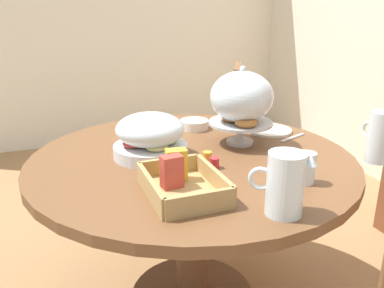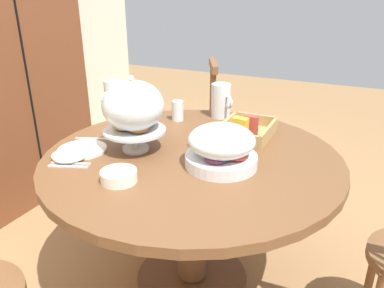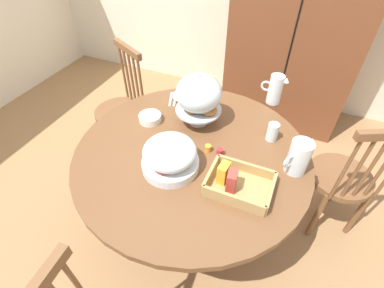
{
  "view_description": "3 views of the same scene",
  "coord_description": "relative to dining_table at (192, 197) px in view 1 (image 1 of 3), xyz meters",
  "views": [
    {
      "loc": [
        1.58,
        -0.64,
        1.32
      ],
      "look_at": [
        0.14,
        -0.09,
        0.79
      ],
      "focal_mm": 37.73,
      "sensor_mm": 36.0,
      "label": 1
    },
    {
      "loc": [
        -1.25,
        -0.75,
        1.43
      ],
      "look_at": [
        0.14,
        -0.09,
        0.79
      ],
      "focal_mm": 35.38,
      "sensor_mm": 36.0,
      "label": 2
    },
    {
      "loc": [
        0.58,
        -1.12,
        1.84
      ],
      "look_at": [
        0.14,
        -0.09,
        0.79
      ],
      "focal_mm": 26.18,
      "sensor_mm": 36.0,
      "label": 3
    }
  ],
  "objects": [
    {
      "name": "table_knife",
      "position": [
        -0.31,
        0.42,
        0.19
      ],
      "size": [
        0.07,
        0.16,
        0.01
      ],
      "primitive_type": "cube",
      "rotation": [
        0.0,
        0.0,
        8.22
      ],
      "color": "silver",
      "rests_on": "dining_table"
    },
    {
      "name": "fruit_platter_covered",
      "position": [
        -0.05,
        -0.16,
        0.27
      ],
      "size": [
        0.3,
        0.3,
        0.18
      ],
      "color": "silver",
      "rests_on": "dining_table"
    },
    {
      "name": "jam_jar_apricot",
      "position": [
        0.08,
        0.03,
        0.21
      ],
      "size": [
        0.04,
        0.04,
        0.04
      ],
      "primitive_type": "cylinder",
      "color": "orange",
      "rests_on": "dining_table"
    },
    {
      "name": "drinking_glass",
      "position": [
        0.39,
        0.27,
        0.24
      ],
      "size": [
        0.06,
        0.06,
        0.11
      ],
      "primitive_type": "cylinder",
      "color": "silver",
      "rests_on": "dining_table"
    },
    {
      "name": "pastry_stand_with_dome",
      "position": [
        -0.07,
        0.25,
        0.39
      ],
      "size": [
        0.28,
        0.28,
        0.34
      ],
      "color": "silver",
      "rests_on": "dining_table"
    },
    {
      "name": "windsor_chair_facing_door",
      "position": [
        -0.84,
        0.47,
        -0.1
      ],
      "size": [
        0.45,
        0.45,
        0.97
      ],
      "color": "brown",
      "rests_on": "ground_plane"
    },
    {
      "name": "jam_jar_strawberry",
      "position": [
        0.15,
        0.03,
        0.21
      ],
      "size": [
        0.04,
        0.04,
        0.04
      ],
      "primitive_type": "cylinder",
      "color": "#B7282D",
      "rests_on": "dining_table"
    },
    {
      "name": "ground_plane",
      "position": [
        -0.14,
        0.09,
        -0.55
      ],
      "size": [
        10.0,
        10.0,
        0.0
      ],
      "primitive_type": "plane",
      "color": "#997047"
    },
    {
      "name": "soup_spoon",
      "position": [
        -0.05,
        0.52,
        0.19
      ],
      "size": [
        0.07,
        0.16,
        0.01
      ],
      "primitive_type": "cube",
      "rotation": [
        0.0,
        0.0,
        8.22
      ],
      "color": "silver",
      "rests_on": "dining_table"
    },
    {
      "name": "orange_juice_pitcher",
      "position": [
        0.55,
        0.08,
        0.28
      ],
      "size": [
        0.13,
        0.17,
        0.19
      ],
      "color": "silver",
      "rests_on": "dining_table"
    },
    {
      "name": "cereal_bowl",
      "position": [
        -0.35,
        0.14,
        0.21
      ],
      "size": [
        0.14,
        0.14,
        0.04
      ],
      "primitive_type": "cylinder",
      "color": "white",
      "rests_on": "dining_table"
    },
    {
      "name": "wall_left",
      "position": [
        -2.57,
        0.45,
        0.75
      ],
      "size": [
        0.06,
        4.32,
        2.6
      ],
      "primitive_type": "cube",
      "color": "silver",
      "rests_on": "ground_plane"
    },
    {
      "name": "dinner_fork",
      "position": [
        -0.34,
        0.41,
        0.19
      ],
      "size": [
        0.07,
        0.16,
        0.01
      ],
      "primitive_type": "cube",
      "rotation": [
        0.0,
        0.0,
        8.22
      ],
      "color": "silver",
      "rests_on": "dining_table"
    },
    {
      "name": "china_plate_small",
      "position": [
        -0.27,
        0.46,
        0.21
      ],
      "size": [
        0.15,
        0.15,
        0.01
      ],
      "primitive_type": "cylinder",
      "color": "white",
      "rests_on": "china_plate_large"
    },
    {
      "name": "china_plate_large",
      "position": [
        -0.18,
        0.47,
        0.2
      ],
      "size": [
        0.22,
        0.22,
        0.01
      ],
      "primitive_type": "cylinder",
      "color": "white",
      "rests_on": "dining_table"
    },
    {
      "name": "dining_table",
      "position": [
        0.0,
        0.0,
        0.0
      ],
      "size": [
        1.32,
        1.32,
        0.74
      ],
      "color": "brown",
      "rests_on": "ground_plane"
    },
    {
      "name": "milk_pitcher",
      "position": [
        0.32,
        0.66,
        0.28
      ],
      "size": [
        0.17,
        0.09,
        0.2
      ],
      "color": "silver",
      "rests_on": "dining_table"
    },
    {
      "name": "cereal_basket",
      "position": [
        0.3,
        -0.15,
        0.22
      ],
      "size": [
        0.32,
        0.24,
        0.12
      ],
      "color": "tan",
      "rests_on": "dining_table"
    }
  ]
}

